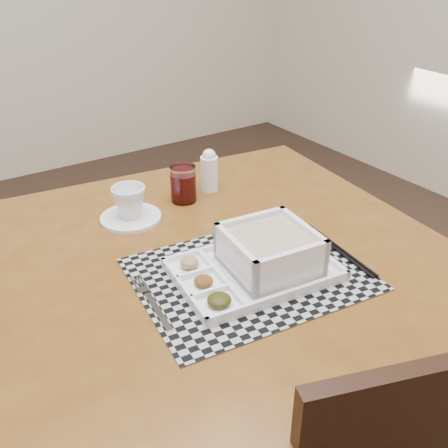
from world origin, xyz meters
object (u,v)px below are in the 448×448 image
(dining_table, at_px, (220,278))
(cup, at_px, (129,202))
(creamer_bottle, at_px, (209,171))
(juice_glass, at_px, (183,185))
(serving_tray, at_px, (263,258))

(dining_table, xyz_separation_m, cup, (-0.10, 0.24, 0.12))
(cup, relative_size, creamer_bottle, 0.71)
(dining_table, xyz_separation_m, juice_glass, (0.06, 0.26, 0.12))
(juice_glass, height_order, creamer_bottle, creamer_bottle)
(dining_table, xyz_separation_m, serving_tray, (0.02, -0.12, 0.11))
(serving_tray, distance_m, creamer_bottle, 0.42)
(serving_tray, xyz_separation_m, juice_glass, (0.03, 0.38, 0.01))
(serving_tray, bearing_deg, creamer_bottle, 72.86)
(serving_tray, distance_m, juice_glass, 0.39)
(dining_table, relative_size, cup, 13.03)
(serving_tray, height_order, creamer_bottle, creamer_bottle)
(cup, height_order, creamer_bottle, creamer_bottle)
(serving_tray, bearing_deg, cup, 109.53)
(dining_table, distance_m, juice_glass, 0.29)
(cup, bearing_deg, dining_table, -68.72)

